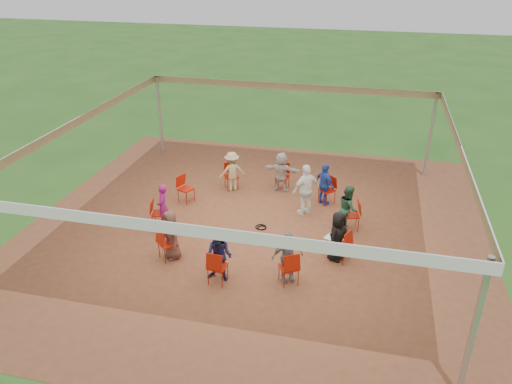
% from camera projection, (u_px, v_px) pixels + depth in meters
% --- Properties ---
extents(ground, '(80.00, 80.00, 0.00)m').
position_uv_depth(ground, '(255.00, 228.00, 14.49)').
color(ground, '#27561B').
rests_on(ground, ground).
extents(dirt_patch, '(13.00, 13.00, 0.00)m').
position_uv_depth(dirt_patch, '(255.00, 228.00, 14.48)').
color(dirt_patch, brown).
rests_on(dirt_patch, ground).
extents(tent, '(10.33, 10.33, 3.00)m').
position_uv_depth(tent, '(255.00, 152.00, 13.44)').
color(tent, '#B2B2B7').
rests_on(tent, ground).
extents(chair_0, '(0.57, 0.56, 0.90)m').
position_uv_depth(chair_0, '(341.00, 245.00, 12.80)').
color(chair_0, '#A31404').
rests_on(chair_0, ground).
extents(chair_1, '(0.52, 0.51, 0.90)m').
position_uv_depth(chair_1, '(352.00, 215.00, 14.24)').
color(chair_1, '#A31404').
rests_on(chair_1, ground).
extents(chair_2, '(0.61, 0.61, 0.90)m').
position_uv_depth(chair_2, '(327.00, 190.00, 15.71)').
color(chair_2, '#A31404').
rests_on(chair_2, ground).
extents(chair_3, '(0.46, 0.48, 0.90)m').
position_uv_depth(chair_3, '(282.00, 177.00, 16.63)').
color(chair_3, '#A31404').
rests_on(chair_3, ground).
extents(chair_4, '(0.59, 0.59, 0.90)m').
position_uv_depth(chair_4, '(231.00, 176.00, 16.66)').
color(chair_4, '#A31404').
rests_on(chair_4, ground).
extents(chair_5, '(0.57, 0.56, 0.90)m').
position_uv_depth(chair_5, '(186.00, 189.00, 15.78)').
color(chair_5, '#A31404').
rests_on(chair_5, ground).
extents(chair_6, '(0.52, 0.51, 0.90)m').
position_uv_depth(chair_6, '(159.00, 214.00, 14.33)').
color(chair_6, '#A31404').
rests_on(chair_6, ground).
extents(chair_7, '(0.61, 0.61, 0.90)m').
position_uv_depth(chair_7, '(168.00, 244.00, 12.87)').
color(chair_7, '#A31404').
rests_on(chair_7, ground).
extents(chair_8, '(0.46, 0.48, 0.90)m').
position_uv_depth(chair_8, '(218.00, 267.00, 11.95)').
color(chair_8, '#A31404').
rests_on(chair_8, ground).
extents(chair_9, '(0.59, 0.59, 0.90)m').
position_uv_depth(chair_9, '(289.00, 267.00, 11.92)').
color(chair_9, '#A31404').
rests_on(chair_9, ground).
extents(person_seated_0, '(0.60, 0.75, 1.35)m').
position_uv_depth(person_seated_0, '(337.00, 236.00, 12.76)').
color(person_seated_0, black).
rests_on(person_seated_0, ground).
extents(person_seated_1, '(0.51, 0.72, 1.35)m').
position_uv_depth(person_seated_1, '(348.00, 208.00, 14.14)').
color(person_seated_1, '#244831').
rests_on(person_seated_1, ground).
extents(person_seated_2, '(0.86, 0.83, 1.35)m').
position_uv_depth(person_seated_2, '(325.00, 185.00, 15.54)').
color(person_seated_2, '#2844A9').
rests_on(person_seated_2, ground).
extents(person_seated_3, '(1.30, 0.59, 1.35)m').
position_uv_depth(person_seated_3, '(281.00, 172.00, 16.43)').
color(person_seated_3, '#B9B3A3').
rests_on(person_seated_3, ground).
extents(person_seated_4, '(0.97, 0.82, 1.35)m').
position_uv_depth(person_seated_4, '(232.00, 171.00, 16.45)').
color(person_seated_4, tan).
rests_on(person_seated_4, ground).
extents(person_seated_5, '(0.42, 0.55, 1.35)m').
position_uv_depth(person_seated_5, '(163.00, 206.00, 14.23)').
color(person_seated_5, '#84155F').
rests_on(person_seated_5, ground).
extents(person_seated_6, '(0.74, 0.72, 1.35)m').
position_uv_depth(person_seated_6, '(171.00, 235.00, 12.83)').
color(person_seated_6, brown).
rests_on(person_seated_6, ground).
extents(person_seated_7, '(0.69, 0.44, 1.35)m').
position_uv_depth(person_seated_7, '(219.00, 256.00, 11.95)').
color(person_seated_7, '#201C43').
rests_on(person_seated_7, ground).
extents(person_seated_8, '(0.89, 0.75, 1.35)m').
position_uv_depth(person_seated_8, '(287.00, 256.00, 11.92)').
color(person_seated_8, gray).
rests_on(person_seated_8, ground).
extents(standing_person, '(1.02, 1.00, 1.61)m').
position_uv_depth(standing_person, '(306.00, 190.00, 14.91)').
color(standing_person, white).
rests_on(standing_person, ground).
extents(cable_coil, '(0.41, 0.41, 0.03)m').
position_uv_depth(cable_coil, '(261.00, 227.00, 14.47)').
color(cable_coil, black).
rests_on(cable_coil, ground).
extents(laptop, '(0.35, 0.38, 0.21)m').
position_uv_depth(laptop, '(332.00, 236.00, 12.87)').
color(laptop, '#B7B7BC').
rests_on(laptop, ground).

